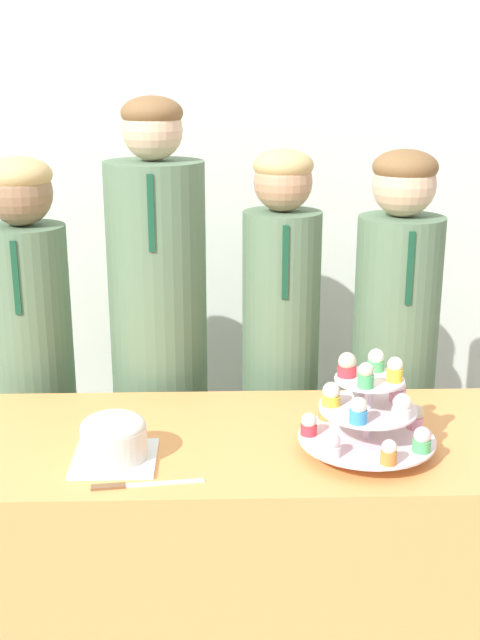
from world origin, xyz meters
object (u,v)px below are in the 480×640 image
object	(u,v)px
student_1	(160,366)
student_2	(280,379)
round_cake	(114,438)
cake_knife	(129,486)
student_0	(35,383)
student_3	(393,379)
cupcake_stand	(368,410)

from	to	relation	value
student_1	student_2	bearing A→B (deg)	-0.00
round_cake	cake_knife	xyz separation A→B (m)	(0.05, -0.13, -0.06)
round_cake	student_0	bearing A→B (deg)	117.30
student_2	student_3	bearing A→B (deg)	0.00
round_cake	student_2	size ratio (longest dim) A/B	0.14
round_cake	student_2	distance (m)	0.80
student_0	student_1	xyz separation A→B (m)	(0.40, 0.00, 0.05)
cupcake_stand	student_0	bearing A→B (deg)	146.89
cake_knife	student_0	distance (m)	0.86
cake_knife	student_2	world-z (taller)	student_2
student_3	cake_knife	bearing A→B (deg)	-134.86
cake_knife	cupcake_stand	size ratio (longest dim) A/B	0.76
student_1	cake_knife	bearing A→B (deg)	-91.47
student_3	student_1	bearing A→B (deg)	180.00
cupcake_stand	student_1	world-z (taller)	student_1
round_cake	student_0	size ratio (longest dim) A/B	0.14
student_0	student_3	size ratio (longest dim) A/B	0.99
round_cake	student_0	world-z (taller)	student_0
student_1	student_2	size ratio (longest dim) A/B	1.11
student_0	cake_knife	bearing A→B (deg)	-63.88
student_2	student_3	xyz separation A→B (m)	(0.37, 0.00, -0.00)
cake_knife	student_3	xyz separation A→B (m)	(0.77, 0.77, -0.05)
round_cake	student_0	distance (m)	0.74
cupcake_stand	round_cake	bearing A→B (deg)	-177.49
student_0	student_3	bearing A→B (deg)	0.00
cake_knife	cupcake_stand	bearing A→B (deg)	8.43
student_0	round_cake	bearing A→B (deg)	-62.70
round_cake	cupcake_stand	size ratio (longest dim) A/B	0.60
student_1	student_3	world-z (taller)	student_1
cupcake_stand	student_0	size ratio (longest dim) A/B	0.24
cupcake_stand	student_3	size ratio (longest dim) A/B	0.24
round_cake	student_1	world-z (taller)	student_1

